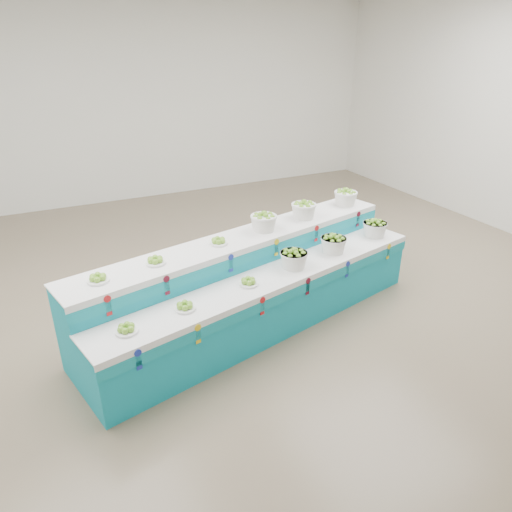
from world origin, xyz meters
The scene contains 15 objects.
ground centered at (0.00, 0.00, 0.00)m, with size 10.00×10.00×0.00m, color #72624D.
back_wall centered at (0.00, 5.00, 2.00)m, with size 10.00×10.00×0.00m, color silver.
display_stand centered at (-0.32, -0.52, 0.51)m, with size 4.39×1.13×1.02m, color #1092A9, non-canonical shape.
plate_lower_left centered at (-1.96, -1.20, 0.76)m, with size 0.22×0.22×0.09m, color white.
plate_lower_mid centered at (-1.36, -1.06, 0.76)m, with size 0.22×0.22×0.09m, color white.
plate_lower_right centered at (-0.58, -0.87, 0.76)m, with size 0.22×0.22×0.09m, color white.
basket_lower_left centered at (0.08, -0.71, 0.83)m, with size 0.32×0.32×0.23m, color silver, non-canonical shape.
basket_lower_mid centered at (0.75, -0.54, 0.83)m, with size 0.32×0.32×0.23m, color silver, non-canonical shape.
basket_lower_right centered at (1.55, -0.35, 0.83)m, with size 0.32×0.32×0.23m, color silver, non-canonical shape.
plate_upper_left centered at (-2.09, -0.67, 1.06)m, with size 0.22×0.22×0.09m, color white.
plate_upper_mid centered at (-1.49, -0.53, 1.06)m, with size 0.22×0.22×0.09m, color white.
plate_upper_right centered at (-0.70, -0.34, 1.06)m, with size 0.22×0.22×0.09m, color white.
basket_upper_left centered at (-0.05, -0.18, 1.13)m, with size 0.32×0.32×0.23m, color silver, non-canonical shape.
basket_upper_mid centered at (0.62, -0.02, 1.13)m, with size 0.32×0.32×0.23m, color silver, non-canonical shape.
basket_upper_right centered at (1.42, 0.18, 1.13)m, with size 0.32×0.32×0.23m, color silver, non-canonical shape.
Camera 1 is at (-2.47, -4.96, 3.17)m, focal length 32.96 mm.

